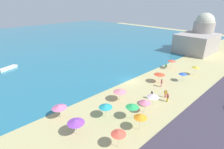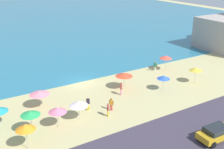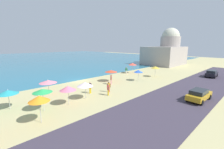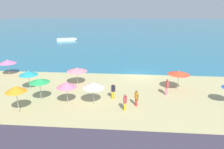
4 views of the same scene
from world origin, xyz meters
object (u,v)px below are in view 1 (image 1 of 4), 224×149
beach_umbrella_0 (160,74)px  beach_umbrella_11 (196,67)px  beach_umbrella_2 (119,133)px  bather_2 (162,82)px  beach_umbrella_7 (153,96)px  beach_umbrella_1 (106,106)px  beach_umbrella_8 (145,101)px  bather_3 (166,66)px  beach_umbrella_3 (59,107)px  beach_umbrella_6 (140,116)px  harbor_fortress (199,38)px  beach_umbrella_9 (183,73)px  beach_umbrella_4 (172,60)px  bather_1 (166,93)px  beach_umbrella_12 (76,122)px  beach_umbrella_5 (132,106)px  bather_0 (168,97)px  bather_4 (152,94)px  beach_umbrella_10 (120,91)px  skiff_nearshore (8,68)px

beach_umbrella_0 → beach_umbrella_11: 10.54m
beach_umbrella_2 → bather_2: bearing=16.4°
beach_umbrella_7 → beach_umbrella_1: bearing=158.2°
beach_umbrella_1 → beach_umbrella_8: beach_umbrella_8 is taller
bather_3 → beach_umbrella_3: bearing=179.2°
bather_3 → beach_umbrella_7: bearing=-156.2°
beach_umbrella_6 → bather_2: (13.74, 5.17, -1.31)m
beach_umbrella_11 → harbor_fortress: bearing=21.3°
beach_umbrella_8 → beach_umbrella_0: bearing=22.1°
beach_umbrella_1 → beach_umbrella_6: size_ratio=0.84×
beach_umbrella_2 → beach_umbrella_6: (4.33, 0.15, 0.12)m
beach_umbrella_9 → bather_2: 6.04m
beach_umbrella_4 → beach_umbrella_7: bearing=-159.6°
bather_1 → bather_3: size_ratio=1.00×
beach_umbrella_12 → beach_umbrella_7: bearing=-12.6°
beach_umbrella_9 → beach_umbrella_2: bearing=-171.3°
beach_umbrella_5 → bather_1: size_ratio=1.55×
harbor_fortress → beach_umbrella_3: bearing=-178.2°
beach_umbrella_11 → bather_0: beach_umbrella_11 is taller
beach_umbrella_1 → harbor_fortress: harbor_fortress is taller
beach_umbrella_7 → beach_umbrella_12: bearing=167.4°
beach_umbrella_1 → harbor_fortress: (49.23, 6.47, 2.64)m
beach_umbrella_7 → bather_0: bearing=-19.7°
beach_umbrella_9 → bather_4: beach_umbrella_9 is taller
beach_umbrella_2 → beach_umbrella_10: 10.91m
beach_umbrella_4 → beach_umbrella_10: size_ratio=1.07×
bather_2 → harbor_fortress: (34.06, 6.75, 3.59)m
beach_umbrella_11 → bather_4: beach_umbrella_11 is taller
beach_umbrella_9 → beach_umbrella_12: 26.29m
beach_umbrella_5 → beach_umbrella_12: beach_umbrella_5 is taller
beach_umbrella_11 → bather_0: bearing=-173.3°
beach_umbrella_4 → bather_2: beach_umbrella_4 is taller
bather_3 → skiff_nearshore: bearing=136.7°
beach_umbrella_9 → beach_umbrella_10: (-15.87, 3.85, 0.01)m
beach_umbrella_5 → bather_4: 7.28m
bather_4 → skiff_nearshore: bearing=113.4°
beach_umbrella_10 → bather_4: bearing=-38.4°
beach_umbrella_0 → beach_umbrella_5: 14.73m
beach_umbrella_1 → beach_umbrella_3: beach_umbrella_1 is taller
beach_umbrella_3 → harbor_fortress: size_ratio=0.16×
beach_umbrella_4 → skiff_nearshore: size_ratio=0.51×
bather_1 → skiff_nearshore: (-17.12, 35.67, -0.52)m
bather_0 → bather_1: 1.46m
beach_umbrella_4 → bather_3: (-1.63, 0.56, -1.36)m
beach_umbrella_0 → beach_umbrella_8: bearing=-157.9°
beach_umbrella_10 → beach_umbrella_12: (-10.36, -2.06, 0.12)m
beach_umbrella_0 → harbor_fortress: harbor_fortress is taller
bather_1 → beach_umbrella_3: bearing=155.0°
bather_0 → harbor_fortress: (38.37, 10.68, 3.67)m
beach_umbrella_6 → bather_3: beach_umbrella_6 is taller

